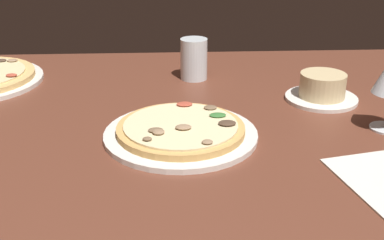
{
  "coord_description": "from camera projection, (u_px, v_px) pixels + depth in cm",
  "views": [
    {
      "loc": [
        -6.3,
        -83.57,
        42.9
      ],
      "look_at": [
        -2.09,
        -0.79,
        7.0
      ],
      "focal_mm": 46.7,
      "sensor_mm": 36.0,
      "label": 1
    }
  ],
  "objects": [
    {
      "name": "dining_table",
      "position": [
        203.0,
        143.0,
        0.93
      ],
      "size": [
        150.0,
        110.0,
        4.0
      ],
      "primitive_type": "cube",
      "color": "brown",
      "rests_on": "ground"
    },
    {
      "name": "pizza_main",
      "position": [
        181.0,
        131.0,
        0.9
      ],
      "size": [
        27.9,
        27.9,
        3.3
      ],
      "color": "silver",
      "rests_on": "dining_table"
    },
    {
      "name": "ramekin_on_saucer",
      "position": [
        322.0,
        89.0,
        1.07
      ],
      "size": [
        15.43,
        15.43,
        5.98
      ],
      "color": "silver",
      "rests_on": "dining_table"
    },
    {
      "name": "water_glass",
      "position": [
        193.0,
        61.0,
        1.2
      ],
      "size": [
        6.46,
        6.46,
        9.79
      ],
      "color": "silver",
      "rests_on": "dining_table"
    }
  ]
}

